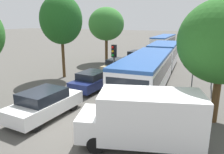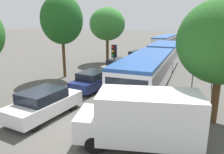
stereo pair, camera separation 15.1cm
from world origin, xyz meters
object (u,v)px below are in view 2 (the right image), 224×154
object	(u,v)px
direction_sign_post	(216,55)
tree_left_far	(107,24)
articulated_bus	(156,62)
queued_car_tan	(119,66)
traffic_light	(114,57)
tree_right_near	(222,42)
no_entry_sign	(193,69)
white_van	(143,118)
queued_car_white	(44,103)
queued_car_black	(138,57)
queued_car_navy	(93,80)
tree_left_mid	(62,20)
city_bus_rear	(165,41)

from	to	relation	value
direction_sign_post	tree_left_far	bearing A→B (deg)	-25.63
articulated_bus	queued_car_tan	size ratio (longest dim) A/B	4.27
traffic_light	tree_right_near	distance (m)	7.42
no_entry_sign	tree_right_near	world-z (taller)	tree_right_near
queued_car_tan	white_van	distance (m)	12.96
queued_car_white	traffic_light	bearing A→B (deg)	-11.51
queued_car_black	tree_left_far	xyz separation A→B (m)	(-3.57, -1.25, 3.88)
queued_car_navy	tree_left_far	size ratio (longest dim) A/B	0.62
queued_car_white	tree_left_far	distance (m)	16.69
queued_car_white	tree_left_mid	distance (m)	9.62
direction_sign_post	queued_car_navy	bearing A→B (deg)	29.17
queued_car_navy	queued_car_tan	bearing A→B (deg)	7.07
queued_car_white	white_van	world-z (taller)	white_van
articulated_bus	tree_left_mid	bearing A→B (deg)	-72.70
direction_sign_post	queued_car_tan	bearing A→B (deg)	-8.12
queued_car_white	direction_sign_post	xyz separation A→B (m)	(8.09, 9.59, 1.80)
articulated_bus	direction_sign_post	bearing A→B (deg)	75.20
queued_car_navy	direction_sign_post	xyz separation A→B (m)	(8.14, 4.32, 1.86)
traffic_light	queued_car_black	bearing A→B (deg)	-153.87
tree_left_far	queued_car_white	bearing A→B (deg)	-75.61
queued_car_navy	traffic_light	xyz separation A→B (m)	(1.55, 0.44, 1.79)
queued_car_white	queued_car_black	world-z (taller)	queued_car_white
direction_sign_post	queued_car_white	bearing A→B (deg)	51.10
queued_car_white	no_entry_sign	world-z (taller)	no_entry_sign
articulated_bus	queued_car_black	distance (m)	7.61
queued_car_tan	tree_left_mid	world-z (taller)	tree_left_mid
tree_right_near	white_van	bearing A→B (deg)	-126.01
tree_left_mid	articulated_bus	bearing A→B (deg)	21.60
queued_car_white	white_van	bearing A→B (deg)	-91.18
city_bus_rear	traffic_light	bearing A→B (deg)	-176.87
queued_car_white	traffic_light	size ratio (longest dim) A/B	1.31
queued_car_tan	traffic_light	distance (m)	5.90
white_van	tree_left_mid	bearing A→B (deg)	-55.55
white_van	traffic_light	xyz separation A→B (m)	(-4.15, 6.14, 1.26)
queued_car_black	tree_left_mid	world-z (taller)	tree_left_mid
city_bus_rear	tree_left_mid	world-z (taller)	tree_left_mid
queued_car_black	direction_sign_post	distance (m)	11.45
no_entry_sign	tree_left_far	bearing A→B (deg)	-128.33
articulated_bus	tree_left_far	world-z (taller)	tree_left_far
queued_car_navy	queued_car_black	xyz separation A→B (m)	(-0.41, 11.71, 0.03)
tree_left_mid	no_entry_sign	bearing A→B (deg)	-1.45
queued_car_navy	tree_right_near	size ratio (longest dim) A/B	0.67
queued_car_navy	traffic_light	world-z (taller)	traffic_light
queued_car_white	direction_sign_post	size ratio (longest dim) A/B	1.24
direction_sign_post	tree_right_near	distance (m)	6.57
direction_sign_post	tree_left_far	xyz separation A→B (m)	(-12.12, 6.14, 2.04)
queued_car_tan	no_entry_sign	bearing A→B (deg)	-114.75
white_van	tree_right_near	size ratio (longest dim) A/B	0.87
white_van	direction_sign_post	xyz separation A→B (m)	(2.44, 10.02, 1.33)
queued_car_white	queued_car_navy	size ratio (longest dim) A/B	1.09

